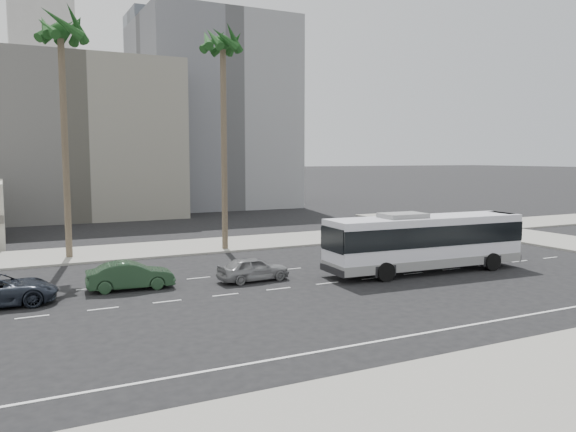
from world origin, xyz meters
TOP-DOWN VIEW (x-y plane):
  - ground at (0.00, 0.00)m, footprint 700.00×700.00m
  - sidewalk_north at (0.00, 15.50)m, footprint 120.00×7.00m
  - midrise_beige_west at (-12.00, 45.00)m, footprint 24.00×18.00m
  - midrise_gray_center at (8.00, 52.00)m, footprint 20.00×20.00m
  - civic_tower at (-2.00, 250.00)m, footprint 42.00×42.00m
  - highrise_right at (45.00, 230.00)m, footprint 26.00×26.00m
  - highrise_far at (70.00, 260.00)m, footprint 22.00×22.00m
  - city_bus at (3.98, 0.16)m, footprint 12.91×3.48m
  - car_a at (-6.42, 2.46)m, footprint 1.79×4.15m
  - car_b at (-13.07, 3.45)m, footprint 1.90×4.62m
  - palm_near at (-4.18, 13.16)m, footprint 4.90×4.90m
  - palm_mid at (-15.06, 14.51)m, footprint 5.39×5.39m

SIDE VIEW (x-z plane):
  - ground at x=0.00m, z-range 0.00..0.00m
  - sidewalk_north at x=0.00m, z-range 0.00..0.15m
  - car_a at x=-6.42m, z-range 0.00..1.40m
  - car_b at x=-13.07m, z-range 0.00..1.49m
  - city_bus at x=3.98m, z-range 0.09..3.77m
  - midrise_beige_west at x=-12.00m, z-range 0.00..18.00m
  - midrise_gray_center at x=8.00m, z-range 0.00..26.00m
  - palm_near at x=-4.18m, z-range 6.70..23.19m
  - palm_mid at x=-15.06m, z-range 6.65..23.30m
  - highrise_far at x=70.00m, z-range 0.00..60.00m
  - highrise_right at x=45.00m, z-range 0.00..70.00m
  - civic_tower at x=-2.00m, z-range -25.67..103.33m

